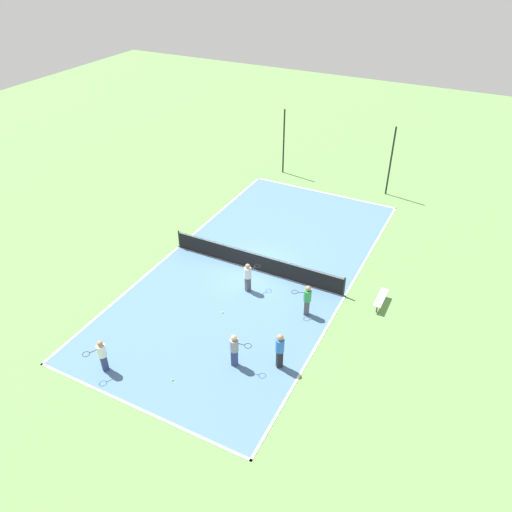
{
  "coord_description": "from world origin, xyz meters",
  "views": [
    {
      "loc": [
        9.77,
        -19.24,
        15.54
      ],
      "look_at": [
        0.0,
        0.0,
        0.9
      ],
      "focal_mm": 35.0,
      "sensor_mm": 36.0,
      "label": 1
    }
  ],
  "objects_px": {
    "tennis_ball_far_baseline": "(172,380)",
    "fence_post_back_right": "(391,162)",
    "fence_post_back_left": "(284,142)",
    "player_baseline_gray": "(234,348)",
    "player_far_white": "(248,275)",
    "tennis_net": "(256,261)",
    "tennis_ball_midcourt": "(223,312)",
    "bench": "(381,298)",
    "player_near_blue": "(280,349)",
    "player_near_white": "(102,354)",
    "player_far_green": "(307,298)"
  },
  "relations": [
    {
      "from": "tennis_ball_far_baseline",
      "to": "fence_post_back_right",
      "type": "bearing_deg",
      "value": 80.57
    },
    {
      "from": "tennis_ball_far_baseline",
      "to": "fence_post_back_left",
      "type": "relative_size",
      "value": 0.01
    },
    {
      "from": "player_baseline_gray",
      "to": "fence_post_back_right",
      "type": "distance_m",
      "value": 18.53
    },
    {
      "from": "fence_post_back_right",
      "to": "player_far_white",
      "type": "bearing_deg",
      "value": -103.93
    },
    {
      "from": "tennis_net",
      "to": "fence_post_back_right",
      "type": "height_order",
      "value": "fence_post_back_right"
    },
    {
      "from": "tennis_net",
      "to": "tennis_ball_midcourt",
      "type": "distance_m",
      "value": 3.9
    },
    {
      "from": "bench",
      "to": "player_near_blue",
      "type": "relative_size",
      "value": 0.88
    },
    {
      "from": "player_near_white",
      "to": "player_near_blue",
      "type": "xyz_separation_m",
      "value": [
        6.35,
        3.44,
        0.11
      ]
    },
    {
      "from": "tennis_ball_far_baseline",
      "to": "player_near_white",
      "type": "bearing_deg",
      "value": -164.77
    },
    {
      "from": "player_far_green",
      "to": "bench",
      "type": "bearing_deg",
      "value": -161.18
    },
    {
      "from": "player_baseline_gray",
      "to": "fence_post_back_right",
      "type": "relative_size",
      "value": 0.35
    },
    {
      "from": "fence_post_back_left",
      "to": "player_far_white",
      "type": "bearing_deg",
      "value": -72.6
    },
    {
      "from": "tennis_net",
      "to": "tennis_ball_midcourt",
      "type": "height_order",
      "value": "tennis_net"
    },
    {
      "from": "tennis_net",
      "to": "player_far_green",
      "type": "bearing_deg",
      "value": -29.66
    },
    {
      "from": "fence_post_back_left",
      "to": "bench",
      "type": "bearing_deg",
      "value": -48.23
    },
    {
      "from": "player_near_blue",
      "to": "player_baseline_gray",
      "type": "height_order",
      "value": "player_near_blue"
    },
    {
      "from": "tennis_ball_midcourt",
      "to": "fence_post_back_left",
      "type": "bearing_deg",
      "value": 104.28
    },
    {
      "from": "player_far_green",
      "to": "player_baseline_gray",
      "type": "xyz_separation_m",
      "value": [
        -1.43,
        -4.36,
        -0.0
      ]
    },
    {
      "from": "bench",
      "to": "player_far_white",
      "type": "relative_size",
      "value": 0.96
    },
    {
      "from": "bench",
      "to": "fence_post_back_right",
      "type": "bearing_deg",
      "value": 13.5
    },
    {
      "from": "tennis_net",
      "to": "fence_post_back_right",
      "type": "bearing_deg",
      "value": 72.14
    },
    {
      "from": "bench",
      "to": "tennis_net",
      "type": "bearing_deg",
      "value": 91.38
    },
    {
      "from": "fence_post_back_right",
      "to": "player_near_blue",
      "type": "bearing_deg",
      "value": -89.49
    },
    {
      "from": "bench",
      "to": "player_far_white",
      "type": "distance_m",
      "value": 6.53
    },
    {
      "from": "bench",
      "to": "fence_post_back_right",
      "type": "height_order",
      "value": "fence_post_back_right"
    },
    {
      "from": "bench",
      "to": "player_baseline_gray",
      "type": "xyz_separation_m",
      "value": [
        -4.36,
        -6.65,
        0.58
      ]
    },
    {
      "from": "tennis_net",
      "to": "player_near_blue",
      "type": "xyz_separation_m",
      "value": [
        4.0,
        -5.73,
        0.47
      ]
    },
    {
      "from": "player_near_blue",
      "to": "fence_post_back_left",
      "type": "distance_m",
      "value": 19.36
    },
    {
      "from": "player_near_blue",
      "to": "player_far_green",
      "type": "height_order",
      "value": "player_near_blue"
    },
    {
      "from": "player_near_white",
      "to": "player_far_green",
      "type": "bearing_deg",
      "value": 168.8
    },
    {
      "from": "player_near_blue",
      "to": "fence_post_back_left",
      "type": "bearing_deg",
      "value": -109.74
    },
    {
      "from": "tennis_ball_midcourt",
      "to": "tennis_net",
      "type": "bearing_deg",
      "value": 92.61
    },
    {
      "from": "tennis_net",
      "to": "player_near_blue",
      "type": "bearing_deg",
      "value": -55.09
    },
    {
      "from": "player_near_white",
      "to": "player_far_white",
      "type": "height_order",
      "value": "player_far_white"
    },
    {
      "from": "fence_post_back_left",
      "to": "fence_post_back_right",
      "type": "relative_size",
      "value": 1.0
    },
    {
      "from": "player_near_white",
      "to": "fence_post_back_left",
      "type": "bearing_deg",
      "value": -146.28
    },
    {
      "from": "tennis_net",
      "to": "player_far_white",
      "type": "bearing_deg",
      "value": -75.72
    },
    {
      "from": "tennis_net",
      "to": "player_baseline_gray",
      "type": "height_order",
      "value": "player_baseline_gray"
    },
    {
      "from": "bench",
      "to": "tennis_ball_far_baseline",
      "type": "bearing_deg",
      "value": 144.07
    },
    {
      "from": "tennis_ball_far_baseline",
      "to": "player_near_blue",
      "type": "bearing_deg",
      "value": 37.07
    },
    {
      "from": "tennis_ball_far_baseline",
      "to": "fence_post_back_left",
      "type": "bearing_deg",
      "value": 101.97
    },
    {
      "from": "player_far_white",
      "to": "tennis_ball_midcourt",
      "type": "xyz_separation_m",
      "value": [
        -0.27,
        -2.1,
        -0.88
      ]
    },
    {
      "from": "player_baseline_gray",
      "to": "player_near_blue",
      "type": "bearing_deg",
      "value": 14.93
    },
    {
      "from": "player_baseline_gray",
      "to": "tennis_ball_midcourt",
      "type": "relative_size",
      "value": 24.17
    },
    {
      "from": "tennis_net",
      "to": "tennis_ball_far_baseline",
      "type": "height_order",
      "value": "tennis_net"
    },
    {
      "from": "player_far_white",
      "to": "player_near_blue",
      "type": "height_order",
      "value": "player_near_blue"
    },
    {
      "from": "tennis_ball_far_baseline",
      "to": "tennis_ball_midcourt",
      "type": "bearing_deg",
      "value": 93.66
    },
    {
      "from": "bench",
      "to": "player_near_white",
      "type": "relative_size",
      "value": 0.97
    },
    {
      "from": "tennis_net",
      "to": "tennis_ball_midcourt",
      "type": "xyz_separation_m",
      "value": [
        0.18,
        -3.86,
        -0.51
      ]
    },
    {
      "from": "tennis_net",
      "to": "player_baseline_gray",
      "type": "relative_size",
      "value": 5.96
    }
  ]
}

